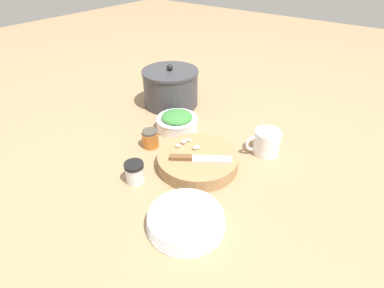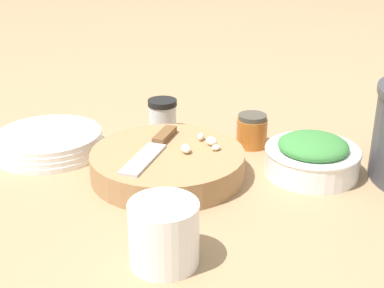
% 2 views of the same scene
% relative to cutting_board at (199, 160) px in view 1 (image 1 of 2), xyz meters
% --- Properties ---
extents(ground_plane, '(5.00, 5.00, 0.00)m').
position_rel_cutting_board_xyz_m(ground_plane, '(-0.00, 0.04, -0.02)').
color(ground_plane, '#997A56').
extents(cutting_board, '(0.27, 0.27, 0.05)m').
position_rel_cutting_board_xyz_m(cutting_board, '(0.00, 0.00, 0.00)').
color(cutting_board, '#9E754C').
rests_on(cutting_board, ground_plane).
extents(chef_knife, '(0.14, 0.18, 0.01)m').
position_rel_cutting_board_xyz_m(chef_knife, '(-0.03, -0.01, 0.03)').
color(chef_knife, brown).
rests_on(chef_knife, cutting_board).
extents(garlic_cloves, '(0.07, 0.08, 0.02)m').
position_rel_cutting_board_xyz_m(garlic_cloves, '(0.02, 0.06, 0.03)').
color(garlic_cloves, silver).
rests_on(garlic_cloves, cutting_board).
extents(herb_bowl, '(0.17, 0.17, 0.07)m').
position_rel_cutting_board_xyz_m(herb_bowl, '(0.14, 0.21, 0.01)').
color(herb_bowl, white).
rests_on(herb_bowl, ground_plane).
extents(spice_jar, '(0.06, 0.06, 0.07)m').
position_rel_cutting_board_xyz_m(spice_jar, '(-0.19, 0.11, 0.01)').
color(spice_jar, silver).
rests_on(spice_jar, ground_plane).
extents(coffee_mug, '(0.11, 0.11, 0.09)m').
position_rel_cutting_board_xyz_m(coffee_mug, '(0.21, -0.15, 0.02)').
color(coffee_mug, white).
rests_on(coffee_mug, ground_plane).
extents(plate_stack, '(0.21, 0.21, 0.04)m').
position_rel_cutting_board_xyz_m(plate_stack, '(-0.23, -0.13, -0.00)').
color(plate_stack, white).
rests_on(plate_stack, ground_plane).
extents(honey_jar, '(0.06, 0.06, 0.07)m').
position_rel_cutting_board_xyz_m(honey_jar, '(-0.01, 0.21, 0.01)').
color(honey_jar, '#B26023').
rests_on(honey_jar, ground_plane).
extents(stock_pot, '(0.25, 0.25, 0.19)m').
position_rel_cutting_board_xyz_m(stock_pot, '(0.30, 0.37, 0.06)').
color(stock_pot, '#38383D').
rests_on(stock_pot, ground_plane).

